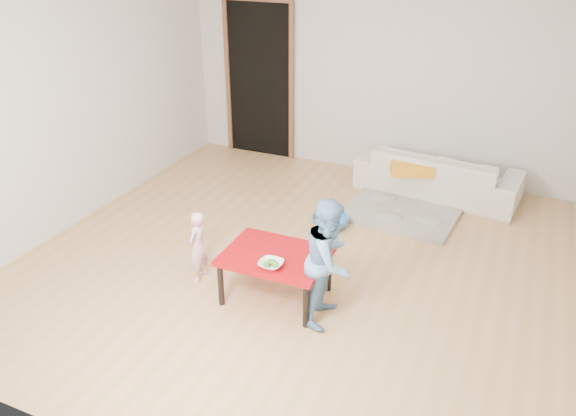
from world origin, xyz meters
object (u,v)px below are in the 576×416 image
Objects in this scene: basin at (330,222)px; red_table at (276,276)px; sofa at (438,173)px; bowl at (271,264)px; child_blue at (330,261)px; child_pink at (197,246)px.

red_table is at bearing -89.91° from basin.
bowl is (-0.83, -2.88, 0.18)m from sofa.
bowl is at bearing 80.34° from sofa.
child_blue is at bearing -70.91° from basin.
child_pink reaches higher than bowl.
bowl is 0.18× the size of child_blue.
bowl reaches higher than basin.
child_blue reaches higher than sofa.
sofa is 2.80m from child_blue.
sofa reaches higher than basin.
sofa is 3.01m from bowl.
child_blue reaches higher than basin.
sofa is at bearing 144.70° from child_pink.
basin is at bearing 19.40° from child_blue.
basin is (-0.00, 1.39, -0.16)m from red_table.
basin is (-0.05, 1.59, -0.40)m from bowl.
red_table is at bearing 104.09° from bowl.
bowl is 0.48m from child_blue.
child_blue is (0.50, -0.07, 0.32)m from red_table.
child_pink is (-1.64, -2.71, 0.06)m from sofa.
child_blue is at bearing -7.84° from red_table.
red_table reaches higher than basin.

